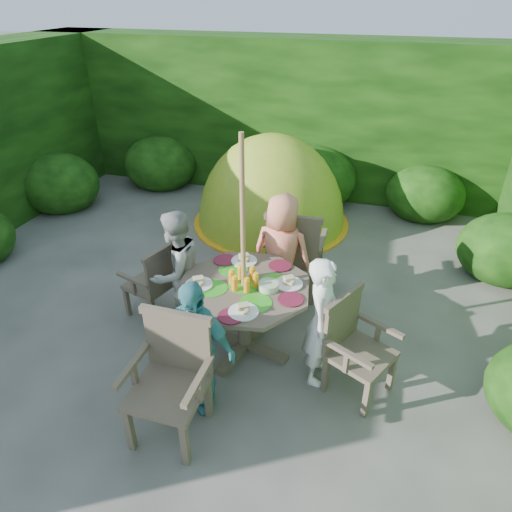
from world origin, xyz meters
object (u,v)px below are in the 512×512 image
(child_right, at_px, (322,322))
(dome_tent, at_px, (271,222))
(garden_chair_right, at_px, (354,345))
(parasol_pole, at_px, (243,254))
(garden_chair_front, at_px, (172,376))
(garden_chair_back, at_px, (294,252))
(child_left, at_px, (177,272))
(patio_table, at_px, (244,295))
(child_back, at_px, (281,254))
(garden_chair_left, at_px, (155,280))
(child_front, at_px, (195,346))

(child_right, height_order, dome_tent, dome_tent)
(garden_chair_right, bearing_deg, parasol_pole, 105.43)
(child_right, bearing_deg, garden_chair_front, 133.80)
(garden_chair_back, xyz_separation_m, child_left, (-1.04, -0.88, 0.09))
(patio_table, xyz_separation_m, child_right, (0.78, -0.17, -0.01))
(child_right, xyz_separation_m, child_back, (-0.61, 0.95, 0.05))
(parasol_pole, bearing_deg, child_left, 167.50)
(garden_chair_left, distance_m, dome_tent, 2.70)
(garden_chair_back, xyz_separation_m, child_right, (0.52, -1.23, 0.07))
(garden_chair_right, distance_m, garden_chair_front, 1.58)
(parasol_pole, height_order, garden_chair_front, parasol_pole)
(garden_chair_right, relative_size, dome_tent, 0.33)
(garden_chair_left, height_order, dome_tent, dome_tent)
(parasol_pole, relative_size, garden_chair_front, 2.18)
(garden_chair_front, height_order, dome_tent, dome_tent)
(child_right, bearing_deg, parasol_pole, 80.66)
(garden_chair_back, bearing_deg, parasol_pole, 74.10)
(garden_chair_left, distance_m, child_back, 1.39)
(garden_chair_front, height_order, child_back, child_back)
(garden_chair_back, relative_size, child_front, 0.84)
(garden_chair_right, relative_size, child_back, 0.66)
(parasol_pole, height_order, child_right, parasol_pole)
(garden_chair_left, height_order, garden_chair_back, garden_chair_back)
(child_left, bearing_deg, dome_tent, -166.92)
(garden_chair_right, relative_size, child_right, 0.72)
(garden_chair_front, bearing_deg, garden_chair_back, 76.60)
(garden_chair_left, relative_size, child_back, 0.62)
(garden_chair_right, distance_m, garden_chair_left, 2.21)
(patio_table, distance_m, parasol_pole, 0.46)
(child_front, bearing_deg, garden_chair_front, -97.73)
(patio_table, distance_m, garden_chair_front, 1.10)
(garden_chair_front, distance_m, child_back, 1.90)
(dome_tent, bearing_deg, garden_chair_back, -63.84)
(patio_table, distance_m, garden_chair_left, 1.12)
(patio_table, xyz_separation_m, parasol_pole, (-0.00, -0.00, 0.46))
(garden_chair_left, relative_size, child_left, 0.65)
(parasol_pole, bearing_deg, garden_chair_right, -11.46)
(dome_tent, bearing_deg, garden_chair_right, -59.50)
(garden_chair_left, distance_m, garden_chair_back, 1.58)
(child_right, relative_size, child_back, 0.93)
(parasol_pole, xyz_separation_m, child_back, (0.17, 0.78, -0.42))
(patio_table, xyz_separation_m, child_back, (0.17, 0.78, 0.04))
(child_right, bearing_deg, dome_tent, 26.11)
(child_back, relative_size, dome_tent, 0.50)
(garden_chair_left, height_order, child_back, child_back)
(garden_chair_right, relative_size, garden_chair_back, 0.85)
(garden_chair_front, xyz_separation_m, child_right, (1.04, 0.89, 0.10))
(garden_chair_left, relative_size, garden_chair_front, 0.84)
(patio_table, height_order, garden_chair_front, garden_chair_front)
(child_back, bearing_deg, child_front, 82.60)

